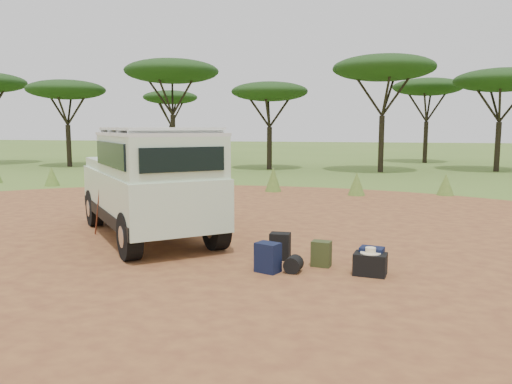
% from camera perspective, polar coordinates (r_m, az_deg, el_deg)
% --- Properties ---
extents(ground, '(140.00, 140.00, 0.00)m').
position_cam_1_polar(ground, '(9.89, -7.64, -6.37)').
color(ground, '#527529').
rests_on(ground, ground).
extents(dirt_clearing, '(23.00, 23.00, 0.01)m').
position_cam_1_polar(dirt_clearing, '(9.89, -7.64, -6.35)').
color(dirt_clearing, '#9C6333').
rests_on(dirt_clearing, ground).
extents(grass_fringe, '(36.60, 1.60, 0.90)m').
position_cam_1_polar(grass_fringe, '(18.07, 2.26, 1.26)').
color(grass_fringe, '#527529').
rests_on(grass_fringe, ground).
extents(acacia_treeline, '(46.70, 13.20, 6.26)m').
position_cam_1_polar(acacia_treeline, '(29.03, 7.67, 12.37)').
color(acacia_treeline, black).
rests_on(acacia_treeline, ground).
extents(safari_vehicle, '(4.52, 4.86, 2.34)m').
position_cam_1_polar(safari_vehicle, '(10.74, -12.03, 0.76)').
color(safari_vehicle, silver).
rests_on(safari_vehicle, ground).
extents(walking_staff, '(0.40, 0.32, 1.34)m').
position_cam_1_polar(walking_staff, '(11.23, -17.61, -1.52)').
color(walking_staff, maroon).
rests_on(walking_staff, ground).
extents(backpack_black, '(0.35, 0.26, 0.48)m').
position_cam_1_polar(backpack_black, '(8.94, 2.77, -6.21)').
color(backpack_black, black).
rests_on(backpack_black, ground).
extents(backpack_navy, '(0.45, 0.39, 0.49)m').
position_cam_1_polar(backpack_navy, '(8.16, 1.36, -7.51)').
color(backpack_navy, '#101434').
rests_on(backpack_navy, ground).
extents(backpack_olive, '(0.35, 0.27, 0.44)m').
position_cam_1_polar(backpack_olive, '(8.57, 7.47, -7.02)').
color(backpack_olive, '#32401D').
rests_on(backpack_olive, ground).
extents(duffel_navy, '(0.42, 0.35, 0.42)m').
position_cam_1_polar(duffel_navy, '(8.37, 13.07, -7.57)').
color(duffel_navy, '#101434').
rests_on(duffel_navy, ground).
extents(hard_case, '(0.55, 0.43, 0.36)m').
position_cam_1_polar(hard_case, '(8.23, 12.92, -8.05)').
color(hard_case, black).
rests_on(hard_case, ground).
extents(stuff_sack, '(0.31, 0.31, 0.27)m').
position_cam_1_polar(stuff_sack, '(8.19, 4.30, -8.26)').
color(stuff_sack, black).
rests_on(stuff_sack, ground).
extents(safari_hat, '(0.32, 0.32, 0.09)m').
position_cam_1_polar(safari_hat, '(8.17, 12.96, -6.61)').
color(safari_hat, beige).
rests_on(safari_hat, hard_case).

